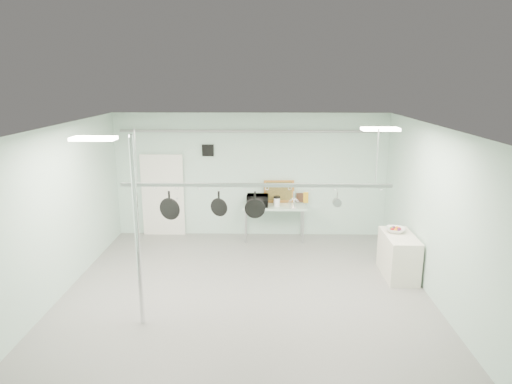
{
  "coord_description": "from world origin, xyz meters",
  "views": [
    {
      "loc": [
        0.36,
        -7.54,
        4.03
      ],
      "look_at": [
        0.19,
        1.0,
        1.9
      ],
      "focal_mm": 32.0,
      "sensor_mm": 36.0,
      "label": 1
    }
  ],
  "objects_px": {
    "chrome_pole": "(137,233)",
    "microwave": "(258,200)",
    "prep_table": "(274,208)",
    "pot_rack": "(256,184)",
    "fruit_bowl": "(395,230)",
    "skillet_mid": "(219,203)",
    "skillet_right": "(255,205)",
    "side_cabinet": "(398,256)",
    "skillet_left": "(170,205)",
    "coffee_canister": "(277,202)"
  },
  "relations": [
    {
      "from": "skillet_right",
      "to": "coffee_canister",
      "type": "bearing_deg",
      "value": 80.47
    },
    {
      "from": "prep_table",
      "to": "skillet_mid",
      "type": "distance_m",
      "value": 3.62
    },
    {
      "from": "prep_table",
      "to": "skillet_left",
      "type": "bearing_deg",
      "value": -120.58
    },
    {
      "from": "prep_table",
      "to": "microwave",
      "type": "xyz_separation_m",
      "value": [
        -0.42,
        -0.08,
        0.22
      ]
    },
    {
      "from": "fruit_bowl",
      "to": "skillet_mid",
      "type": "distance_m",
      "value": 3.89
    },
    {
      "from": "chrome_pole",
      "to": "microwave",
      "type": "height_order",
      "value": "chrome_pole"
    },
    {
      "from": "coffee_canister",
      "to": "fruit_bowl",
      "type": "bearing_deg",
      "value": -38.75
    },
    {
      "from": "prep_table",
      "to": "skillet_right",
      "type": "xyz_separation_m",
      "value": [
        -0.42,
        -3.3,
        1.0
      ]
    },
    {
      "from": "skillet_right",
      "to": "pot_rack",
      "type": "bearing_deg",
      "value": -1.12
    },
    {
      "from": "side_cabinet",
      "to": "skillet_mid",
      "type": "relative_size",
      "value": 2.7
    },
    {
      "from": "microwave",
      "to": "fruit_bowl",
      "type": "distance_m",
      "value": 3.51
    },
    {
      "from": "chrome_pole",
      "to": "pot_rack",
      "type": "xyz_separation_m",
      "value": [
        1.9,
        0.9,
        0.63
      ]
    },
    {
      "from": "microwave",
      "to": "skillet_left",
      "type": "distance_m",
      "value": 3.64
    },
    {
      "from": "prep_table",
      "to": "pot_rack",
      "type": "xyz_separation_m",
      "value": [
        -0.4,
        -3.3,
        1.4
      ]
    },
    {
      "from": "pot_rack",
      "to": "prep_table",
      "type": "bearing_deg",
      "value": 83.09
    },
    {
      "from": "chrome_pole",
      "to": "fruit_bowl",
      "type": "relative_size",
      "value": 8.09
    },
    {
      "from": "pot_rack",
      "to": "fruit_bowl",
      "type": "height_order",
      "value": "pot_rack"
    },
    {
      "from": "coffee_canister",
      "to": "fruit_bowl",
      "type": "xyz_separation_m",
      "value": [
        2.44,
        -1.96,
        -0.06
      ]
    },
    {
      "from": "microwave",
      "to": "coffee_canister",
      "type": "relative_size",
      "value": 2.55
    },
    {
      "from": "microwave",
      "to": "skillet_right",
      "type": "relative_size",
      "value": 1.06
    },
    {
      "from": "microwave",
      "to": "pot_rack",
      "type": "bearing_deg",
      "value": 92.87
    },
    {
      "from": "microwave",
      "to": "skillet_right",
      "type": "bearing_deg",
      "value": 92.58
    },
    {
      "from": "chrome_pole",
      "to": "coffee_canister",
      "type": "distance_m",
      "value": 4.81
    },
    {
      "from": "microwave",
      "to": "fruit_bowl",
      "type": "bearing_deg",
      "value": 148.99
    },
    {
      "from": "pot_rack",
      "to": "fruit_bowl",
      "type": "xyz_separation_m",
      "value": [
        2.9,
        1.29,
        -1.28
      ]
    },
    {
      "from": "microwave",
      "to": "coffee_canister",
      "type": "bearing_deg",
      "value": -174.73
    },
    {
      "from": "fruit_bowl",
      "to": "microwave",
      "type": "bearing_deg",
      "value": 146.54
    },
    {
      "from": "prep_table",
      "to": "fruit_bowl",
      "type": "relative_size",
      "value": 4.04
    },
    {
      "from": "prep_table",
      "to": "microwave",
      "type": "distance_m",
      "value": 0.48
    },
    {
      "from": "chrome_pole",
      "to": "microwave",
      "type": "relative_size",
      "value": 6.0
    },
    {
      "from": "side_cabinet",
      "to": "microwave",
      "type": "bearing_deg",
      "value": 144.52
    },
    {
      "from": "prep_table",
      "to": "side_cabinet",
      "type": "xyz_separation_m",
      "value": [
        2.55,
        -2.2,
        -0.38
      ]
    },
    {
      "from": "microwave",
      "to": "chrome_pole",
      "type": "bearing_deg",
      "value": 67.96
    },
    {
      "from": "side_cabinet",
      "to": "microwave",
      "type": "distance_m",
      "value": 3.7
    },
    {
      "from": "pot_rack",
      "to": "skillet_right",
      "type": "relative_size",
      "value": 9.5
    },
    {
      "from": "skillet_mid",
      "to": "skillet_right",
      "type": "height_order",
      "value": "same"
    },
    {
      "from": "side_cabinet",
      "to": "microwave",
      "type": "relative_size",
      "value": 2.25
    },
    {
      "from": "pot_rack",
      "to": "skillet_mid",
      "type": "relative_size",
      "value": 10.81
    },
    {
      "from": "prep_table",
      "to": "skillet_mid",
      "type": "relative_size",
      "value": 3.6
    },
    {
      "from": "skillet_right",
      "to": "skillet_mid",
      "type": "bearing_deg",
      "value": 178.88
    },
    {
      "from": "skillet_mid",
      "to": "coffee_canister",
      "type": "bearing_deg",
      "value": 93.26
    },
    {
      "from": "pot_rack",
      "to": "coffee_canister",
      "type": "xyz_separation_m",
      "value": [
        0.46,
        3.24,
        -1.22
      ]
    },
    {
      "from": "fruit_bowl",
      "to": "skillet_right",
      "type": "distance_m",
      "value": 3.31
    },
    {
      "from": "skillet_right",
      "to": "prep_table",
      "type": "bearing_deg",
      "value": 81.69
    },
    {
      "from": "prep_table",
      "to": "fruit_bowl",
      "type": "distance_m",
      "value": 3.21
    },
    {
      "from": "prep_table",
      "to": "side_cabinet",
      "type": "relative_size",
      "value": 1.33
    },
    {
      "from": "side_cabinet",
      "to": "skillet_right",
      "type": "relative_size",
      "value": 2.38
    },
    {
      "from": "prep_table",
      "to": "skillet_right",
      "type": "relative_size",
      "value": 3.17
    },
    {
      "from": "microwave",
      "to": "fruit_bowl",
      "type": "xyz_separation_m",
      "value": [
        2.92,
        -1.93,
        -0.1
      ]
    },
    {
      "from": "prep_table",
      "to": "side_cabinet",
      "type": "distance_m",
      "value": 3.39
    }
  ]
}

